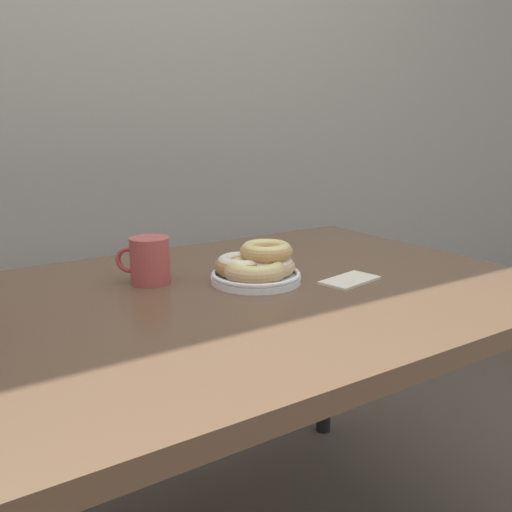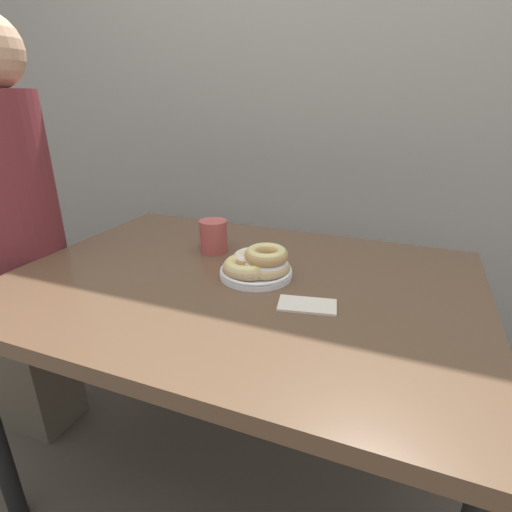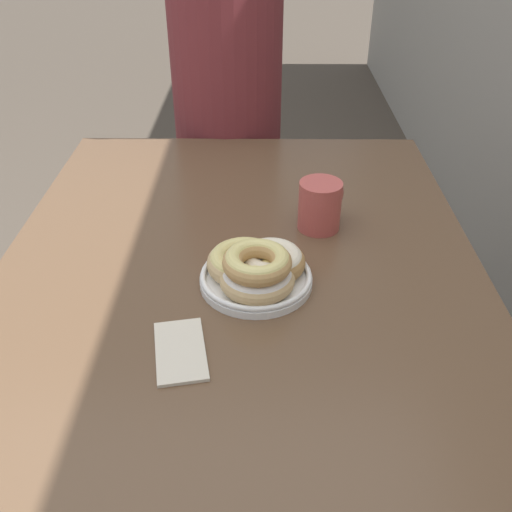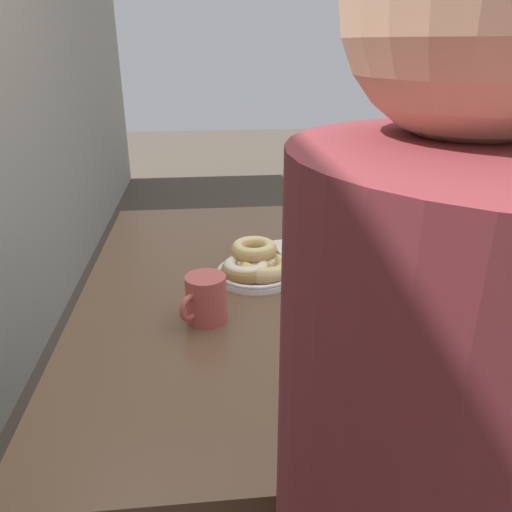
{
  "view_description": "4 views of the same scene",
  "coord_description": "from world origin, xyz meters",
  "px_view_note": "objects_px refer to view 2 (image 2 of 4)",
  "views": [
    {
      "loc": [
        -0.65,
        -0.79,
        1.08
      ],
      "look_at": [
        0.04,
        0.22,
        0.79
      ],
      "focal_mm": 40.0,
      "sensor_mm": 36.0,
      "label": 1
    },
    {
      "loc": [
        0.41,
        -0.72,
        1.19
      ],
      "look_at": [
        0.04,
        0.22,
        0.79
      ],
      "focal_mm": 28.0,
      "sensor_mm": 36.0,
      "label": 2
    },
    {
      "loc": [
        0.86,
        0.23,
        1.34
      ],
      "look_at": [
        0.04,
        0.22,
        0.79
      ],
      "focal_mm": 40.0,
      "sensor_mm": 36.0,
      "label": 3
    },
    {
      "loc": [
        -1.11,
        0.34,
        1.28
      ],
      "look_at": [
        0.04,
        0.22,
        0.79
      ],
      "focal_mm": 35.0,
      "sensor_mm": 36.0,
      "label": 4
    }
  ],
  "objects_px": {
    "dining_table": "(240,300)",
    "napkin": "(307,305)",
    "coffee_mug": "(213,236)",
    "donut_plate": "(257,264)",
    "person_figure": "(8,241)"
  },
  "relations": [
    {
      "from": "donut_plate",
      "to": "person_figure",
      "type": "bearing_deg",
      "value": -173.4
    },
    {
      "from": "dining_table",
      "to": "napkin",
      "type": "xyz_separation_m",
      "value": [
        0.21,
        -0.08,
        0.07
      ]
    },
    {
      "from": "dining_table",
      "to": "napkin",
      "type": "bearing_deg",
      "value": -21.25
    },
    {
      "from": "donut_plate",
      "to": "napkin",
      "type": "height_order",
      "value": "donut_plate"
    },
    {
      "from": "dining_table",
      "to": "coffee_mug",
      "type": "bearing_deg",
      "value": 135.54
    },
    {
      "from": "coffee_mug",
      "to": "person_figure",
      "type": "bearing_deg",
      "value": -160.61
    },
    {
      "from": "donut_plate",
      "to": "person_figure",
      "type": "xyz_separation_m",
      "value": [
        -0.84,
        -0.1,
        -0.01
      ]
    },
    {
      "from": "dining_table",
      "to": "donut_plate",
      "type": "bearing_deg",
      "value": 40.73
    },
    {
      "from": "dining_table",
      "to": "coffee_mug",
      "type": "distance_m",
      "value": 0.26
    },
    {
      "from": "person_figure",
      "to": "napkin",
      "type": "xyz_separation_m",
      "value": [
        1.01,
        -0.02,
        -0.02
      ]
    },
    {
      "from": "dining_table",
      "to": "person_figure",
      "type": "height_order",
      "value": "person_figure"
    },
    {
      "from": "donut_plate",
      "to": "coffee_mug",
      "type": "relative_size",
      "value": 2.11
    },
    {
      "from": "coffee_mug",
      "to": "person_figure",
      "type": "xyz_separation_m",
      "value": [
        -0.64,
        -0.22,
        -0.03
      ]
    },
    {
      "from": "donut_plate",
      "to": "napkin",
      "type": "bearing_deg",
      "value": -33.52
    },
    {
      "from": "coffee_mug",
      "to": "donut_plate",
      "type": "bearing_deg",
      "value": -32.3
    }
  ]
}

